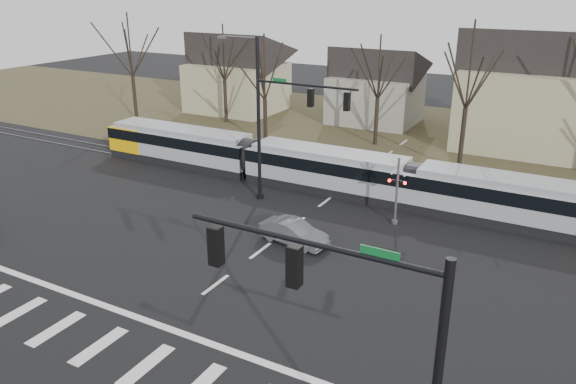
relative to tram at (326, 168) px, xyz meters
The scene contains 15 objects.
ground 16.10m from the tram, 86.68° to the right, with size 140.00×140.00×0.00m, color black.
grass_verge 16.10m from the tram, 86.68° to the left, with size 140.00×28.00×0.01m, color #38331E.
crosswalk 20.08m from the tram, 87.34° to the right, with size 27.00×2.60×0.01m.
stop_line 17.89m from the tram, 87.01° to the right, with size 28.00×0.35×0.01m, color silver.
lane_dashes 1.78m from the tram, ahead, with size 0.18×30.00×0.01m.
rail_pair 1.77m from the tram, 12.16° to the right, with size 90.00×1.52×0.06m.
tram is the anchor object (origin of this frame).
sedan 8.64m from the tram, 76.43° to the right, with size 4.03×1.87×1.28m, color #53575A.
signal_pole_near_right 24.88m from the tram, 63.35° to the right, with size 6.72×0.44×8.00m.
signal_pole_far 5.65m from the tram, 112.91° to the right, with size 9.28×0.44×10.20m.
rail_crossing_signal 6.75m from the tram, 28.41° to the right, with size 1.08×0.36×4.00m.
tree_row 10.99m from the tram, 73.68° to the left, with size 59.20×7.20×10.00m.
house_a 26.39m from the tram, 136.66° to the left, with size 9.72×8.64×8.60m.
house_b 20.56m from the tram, 101.51° to the left, with size 8.64×7.56×7.65m.
house_c 20.03m from the tram, 59.71° to the left, with size 10.80×8.64×10.10m.
Camera 1 is at (13.98, -16.41, 13.23)m, focal length 35.00 mm.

